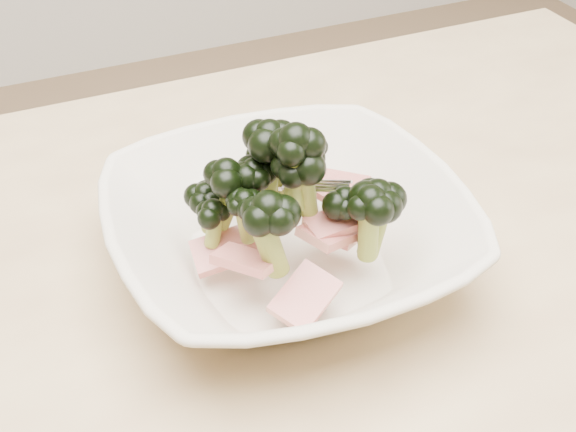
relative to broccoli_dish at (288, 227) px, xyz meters
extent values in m
cube|color=tan|center=(-0.09, -0.06, -0.06)|extent=(1.20, 0.80, 0.04)
cylinder|color=tan|center=(0.46, 0.29, -0.44)|extent=(0.06, 0.06, 0.71)
imported|color=beige|center=(0.00, 0.00, -0.01)|extent=(0.28, 0.28, 0.07)
cylinder|color=olive|center=(0.02, 0.01, 0.03)|extent=(0.02, 0.02, 0.04)
ellipsoid|color=black|center=(0.02, 0.01, 0.06)|extent=(0.03, 0.03, 0.03)
cylinder|color=olive|center=(0.04, -0.04, 0.01)|extent=(0.02, 0.02, 0.05)
ellipsoid|color=black|center=(0.04, -0.04, 0.04)|extent=(0.04, 0.04, 0.03)
cylinder|color=olive|center=(-0.04, 0.02, 0.02)|extent=(0.03, 0.02, 0.05)
ellipsoid|color=black|center=(-0.04, 0.02, 0.05)|extent=(0.04, 0.04, 0.03)
cylinder|color=olive|center=(0.00, 0.03, 0.03)|extent=(0.02, 0.02, 0.04)
ellipsoid|color=black|center=(0.00, 0.03, 0.05)|extent=(0.03, 0.03, 0.03)
cylinder|color=olive|center=(-0.05, 0.01, 0.01)|extent=(0.02, 0.01, 0.03)
ellipsoid|color=black|center=(-0.05, 0.01, 0.02)|extent=(0.03, 0.03, 0.02)
cylinder|color=olive|center=(-0.01, 0.02, 0.05)|extent=(0.03, 0.02, 0.05)
ellipsoid|color=black|center=(-0.01, 0.02, 0.07)|extent=(0.04, 0.04, 0.03)
cylinder|color=olive|center=(-0.04, -0.01, 0.02)|extent=(0.02, 0.01, 0.03)
ellipsoid|color=black|center=(-0.04, -0.01, 0.04)|extent=(0.03, 0.03, 0.02)
cylinder|color=olive|center=(0.01, -0.01, 0.04)|extent=(0.02, 0.02, 0.05)
ellipsoid|color=black|center=(0.01, -0.01, 0.07)|extent=(0.04, 0.04, 0.03)
cylinder|color=olive|center=(0.00, -0.01, 0.04)|extent=(0.02, 0.02, 0.03)
ellipsoid|color=black|center=(0.00, -0.01, 0.06)|extent=(0.03, 0.03, 0.03)
cylinder|color=olive|center=(0.00, 0.04, 0.02)|extent=(0.02, 0.02, 0.04)
ellipsoid|color=black|center=(0.00, 0.04, 0.04)|extent=(0.04, 0.04, 0.03)
cylinder|color=olive|center=(-0.02, 0.01, 0.03)|extent=(0.02, 0.02, 0.03)
ellipsoid|color=black|center=(-0.02, 0.01, 0.05)|extent=(0.03, 0.03, 0.03)
cylinder|color=olive|center=(0.05, -0.04, 0.01)|extent=(0.03, 0.02, 0.05)
ellipsoid|color=black|center=(0.05, -0.04, 0.04)|extent=(0.04, 0.04, 0.03)
cylinder|color=olive|center=(-0.05, 0.04, 0.00)|extent=(0.02, 0.01, 0.03)
ellipsoid|color=black|center=(-0.05, 0.04, 0.02)|extent=(0.03, 0.03, 0.03)
cylinder|color=olive|center=(0.03, -0.02, 0.01)|extent=(0.02, 0.02, 0.03)
ellipsoid|color=black|center=(0.03, -0.02, 0.03)|extent=(0.03, 0.03, 0.03)
cylinder|color=olive|center=(0.00, -0.01, 0.05)|extent=(0.02, 0.03, 0.05)
ellipsoid|color=black|center=(0.00, -0.01, 0.08)|extent=(0.04, 0.04, 0.03)
cylinder|color=olive|center=(-0.03, -0.04, 0.02)|extent=(0.03, 0.02, 0.05)
ellipsoid|color=black|center=(-0.03, -0.04, 0.05)|extent=(0.04, 0.04, 0.03)
cube|color=maroon|center=(0.06, 0.02, 0.00)|extent=(0.04, 0.04, 0.02)
cube|color=maroon|center=(0.03, -0.03, 0.01)|extent=(0.06, 0.05, 0.02)
cube|color=maroon|center=(0.03, -0.01, -0.01)|extent=(0.04, 0.05, 0.01)
cube|color=maroon|center=(0.02, -0.03, 0.01)|extent=(0.04, 0.03, 0.01)
cube|color=maroon|center=(-0.02, -0.07, -0.01)|extent=(0.06, 0.05, 0.03)
cube|color=maroon|center=(-0.05, -0.03, 0.01)|extent=(0.05, 0.05, 0.02)
cube|color=maroon|center=(-0.05, 0.01, -0.01)|extent=(0.06, 0.04, 0.03)
cube|color=maroon|center=(0.06, 0.04, 0.00)|extent=(0.05, 0.06, 0.02)
camera|label=1|loc=(-0.19, -0.43, 0.37)|focal=50.00mm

